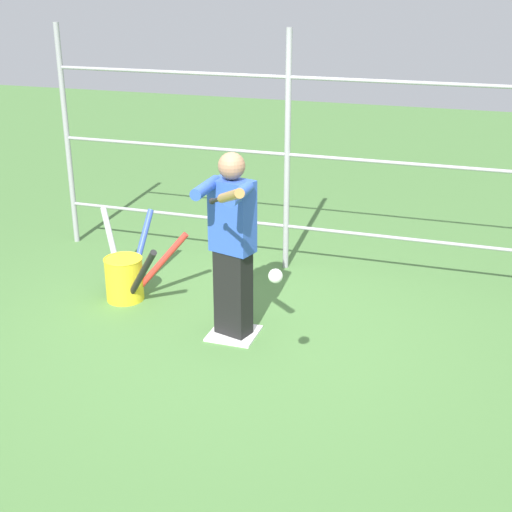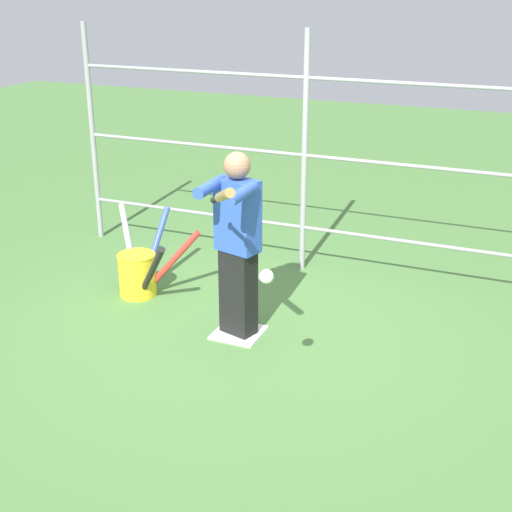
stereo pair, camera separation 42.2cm
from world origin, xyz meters
The scene contains 7 objects.
ground_plane centered at (0.00, 0.00, 0.00)m, with size 24.00×24.00×0.00m, color #4C7A3D.
home_plate centered at (0.00, 0.00, 0.01)m, with size 0.40×0.40×0.02m.
fence_backstop centered at (0.00, -1.60, 1.21)m, with size 5.10×0.06×2.42m.
batter centered at (0.00, 0.02, 0.86)m, with size 0.40×0.61×1.59m.
baseball_bat_swinging centered at (-0.28, 0.85, 1.50)m, with size 0.52×0.74×0.35m.
softball_in_flight centered at (-0.67, 1.02, 1.05)m, with size 0.10×0.10×0.10m.
bat_bucket centered at (1.21, -0.38, 0.24)m, with size 1.06×1.03×0.74m.
Camera 2 is at (-2.29, 4.96, 2.88)m, focal length 50.00 mm.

